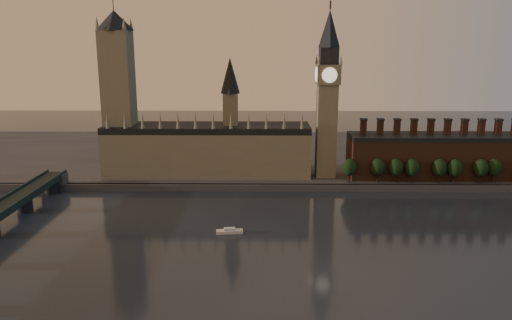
{
  "coord_description": "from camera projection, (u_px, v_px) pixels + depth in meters",
  "views": [
    {
      "loc": [
        -30.44,
        -197.22,
        87.07
      ],
      "look_at": [
        -33.26,
        55.0,
        27.37
      ],
      "focal_mm": 35.0,
      "sensor_mm": 36.0,
      "label": 1
    }
  ],
  "objects": [
    {
      "name": "north_bank",
      "position": [
        301.0,
        155.0,
        384.42
      ],
      "size": [
        900.0,
        182.0,
        4.0
      ],
      "color": "#454549",
      "rests_on": "ground"
    },
    {
      "name": "palace_of_westminster",
      "position": [
        208.0,
        147.0,
        319.17
      ],
      "size": [
        130.0,
        30.3,
        74.0
      ],
      "color": "#786E55",
      "rests_on": "north_bank"
    },
    {
      "name": "embankment_tree_0",
      "position": [
        349.0,
        167.0,
        300.66
      ],
      "size": [
        8.6,
        8.6,
        14.88
      ],
      "color": "black",
      "rests_on": "north_bank"
    },
    {
      "name": "embankment_tree_1",
      "position": [
        378.0,
        167.0,
        300.9
      ],
      "size": [
        8.6,
        8.6,
        14.88
      ],
      "color": "black",
      "rests_on": "north_bank"
    },
    {
      "name": "embankment_tree_5",
      "position": [
        455.0,
        168.0,
        298.97
      ],
      "size": [
        8.6,
        8.6,
        14.88
      ],
      "color": "black",
      "rests_on": "north_bank"
    },
    {
      "name": "river_boat",
      "position": [
        230.0,
        231.0,
        233.22
      ],
      "size": [
        12.75,
        4.89,
        2.49
      ],
      "rotation": [
        0.0,
        0.0,
        0.11
      ],
      "color": "silver",
      "rests_on": "ground"
    },
    {
      "name": "embankment_tree_2",
      "position": [
        396.0,
        168.0,
        300.41
      ],
      "size": [
        8.6,
        8.6,
        14.88
      ],
      "color": "black",
      "rests_on": "north_bank"
    },
    {
      "name": "embankment_tree_6",
      "position": [
        481.0,
        168.0,
        298.81
      ],
      "size": [
        8.6,
        8.6,
        14.88
      ],
      "color": "black",
      "rests_on": "north_bank"
    },
    {
      "name": "embankment_tree_4",
      "position": [
        439.0,
        168.0,
        299.68
      ],
      "size": [
        8.6,
        8.6,
        14.88
      ],
      "color": "black",
      "rests_on": "north_bank"
    },
    {
      "name": "big_ben",
      "position": [
        327.0,
        93.0,
        305.47
      ],
      "size": [
        15.0,
        15.0,
        107.0
      ],
      "color": "#786E55",
      "rests_on": "north_bank"
    },
    {
      "name": "ground",
      "position": [
        333.0,
        253.0,
        211.64
      ],
      "size": [
        900.0,
        900.0,
        0.0
      ],
      "primitive_type": "plane",
      "color": "black",
      "rests_on": "ground"
    },
    {
      "name": "chimney_block",
      "position": [
        437.0,
        155.0,
        313.7
      ],
      "size": [
        110.0,
        25.0,
        37.0
      ],
      "color": "#522E1F",
      "rests_on": "north_bank"
    },
    {
      "name": "embankment_tree_3",
      "position": [
        412.0,
        168.0,
        299.86
      ],
      "size": [
        8.6,
        8.6,
        14.88
      ],
      "color": "black",
      "rests_on": "north_bank"
    },
    {
      "name": "victoria_tower",
      "position": [
        118.0,
        88.0,
        311.23
      ],
      "size": [
        24.0,
        24.0,
        108.0
      ],
      "color": "#786E55",
      "rests_on": "north_bank"
    },
    {
      "name": "embankment_tree_7",
      "position": [
        494.0,
        168.0,
        299.89
      ],
      "size": [
        8.6,
        8.6,
        14.88
      ],
      "color": "black",
      "rests_on": "north_bank"
    }
  ]
}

